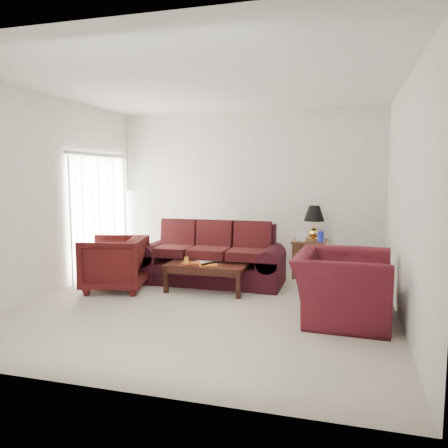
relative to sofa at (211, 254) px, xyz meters
name	(u,v)px	position (x,y,z in m)	size (l,w,h in m)	color
floor	(207,306)	(0.34, -1.26, -0.49)	(5.00, 5.00, 0.00)	beige
blinds	(101,216)	(-2.08, 0.04, 0.59)	(0.10, 2.00, 2.16)	silver
sofa	(211,254)	(0.00, 0.00, 0.00)	(2.39, 1.03, 0.98)	black
throw_pillow	(183,232)	(-0.75, 0.65, 0.26)	(0.43, 0.12, 0.43)	black
end_table	(310,259)	(1.56, 0.89, -0.16)	(0.61, 0.61, 0.66)	#4D371A
table_lamp	(314,223)	(1.61, 0.96, 0.48)	(0.36, 0.36, 0.61)	gold
clock	(301,237)	(1.41, 0.76, 0.25)	(0.15, 0.05, 0.15)	silver
blue_canister	(320,237)	(1.74, 0.76, 0.26)	(0.11, 0.11, 0.18)	#1C2DBC
picture_frame	(301,234)	(1.37, 1.13, 0.25)	(0.12, 0.02, 0.15)	white
floor_lamp	(133,229)	(-1.86, 0.82, 0.27)	(0.25, 0.25, 1.53)	white
armchair_left	(115,263)	(-1.32, -0.85, -0.06)	(0.91, 0.93, 0.85)	#3C0D0E
armchair_right	(343,287)	(2.14, -1.35, -0.07)	(1.30, 1.13, 0.84)	#471018
coffee_table	(207,278)	(0.10, -0.54, -0.27)	(1.25, 0.62, 0.44)	black
magazine_red	(191,263)	(-0.14, -0.60, -0.04)	(0.29, 0.21, 0.02)	#B53C12
magazine_white	(204,262)	(0.02, -0.47, -0.04)	(0.27, 0.20, 0.02)	silver
magazine_orange	(208,265)	(0.16, -0.64, -0.04)	(0.28, 0.21, 0.02)	#CA6417
remote_a	(206,264)	(0.13, -0.67, -0.02)	(0.05, 0.17, 0.02)	black
remote_b	(212,263)	(0.19, -0.55, -0.02)	(0.05, 0.16, 0.02)	black
yellow_glass	(186,260)	(-0.20, -0.64, 0.00)	(0.06, 0.06, 0.11)	yellow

